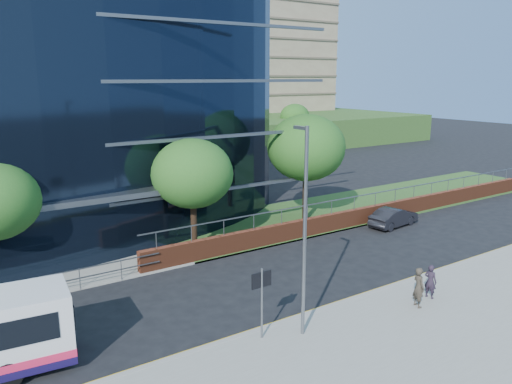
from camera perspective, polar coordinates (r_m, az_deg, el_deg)
ground at (r=19.34m, az=-13.89°, el=-17.92°), size 200.00×200.00×0.00m
kerb at (r=18.49m, az=-12.78°, el=-19.14°), size 80.00×0.25×0.16m
yellow_line_outer at (r=18.69m, az=-13.00°, el=-19.04°), size 80.00×0.08×0.01m
yellow_line_inner at (r=18.81m, az=-13.18°, el=-18.82°), size 80.00×0.08×0.01m
grass_verge at (r=40.84m, az=13.43°, el=-1.18°), size 36.00×8.00×0.12m
retaining_wall at (r=35.43m, az=13.40°, el=-2.42°), size 34.00×0.40×2.11m
apartment_block at (r=81.98m, az=-6.80°, el=13.83°), size 60.00×42.00×30.00m
street_sign at (r=18.86m, az=0.64°, el=-10.98°), size 0.85×0.09×2.80m
tree_far_c at (r=28.17m, az=-7.28°, el=2.09°), size 4.62×4.62×6.51m
tree_far_d at (r=33.74m, az=5.76°, el=5.05°), size 5.28×5.28×7.44m
tree_dist_e at (r=63.23m, az=-6.02°, el=8.15°), size 4.62×4.62×6.51m
tree_dist_f at (r=73.62m, az=4.46°, el=8.60°), size 4.29×4.29×6.05m
streetlight_east at (r=18.47m, az=5.55°, el=-3.99°), size 0.15×0.77×8.00m
parked_car at (r=34.75m, az=15.45°, el=-2.78°), size 4.05×1.84×1.29m
pedestrian at (r=23.89m, az=19.31°, el=-9.61°), size 0.47×0.63×1.56m
pedestrian_b at (r=22.83m, az=18.09°, el=-10.30°), size 0.59×0.74×1.77m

